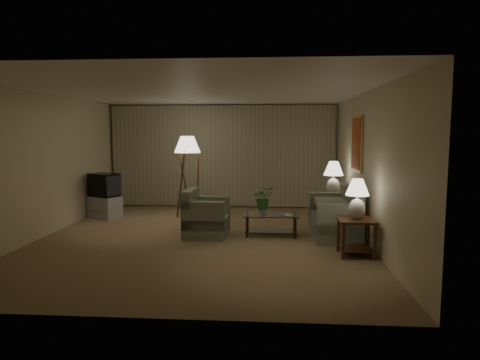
{
  "coord_description": "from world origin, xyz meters",
  "views": [
    {
      "loc": [
        1.27,
        -7.78,
        1.97
      ],
      "look_at": [
        0.67,
        0.6,
        1.03
      ],
      "focal_mm": 32.0,
      "sensor_mm": 36.0,
      "label": 1
    }
  ],
  "objects_px": {
    "armchair": "(207,217)",
    "tv_cabinet": "(105,207)",
    "coffee_table": "(271,221)",
    "side_table_far": "(333,205)",
    "vase": "(263,210)",
    "side_table_near": "(356,230)",
    "table_lamp_near": "(357,195)",
    "floor_lamp": "(188,174)",
    "crt_tv": "(104,185)",
    "table_lamp_far": "(333,175)",
    "ottoman": "(201,209)",
    "sofa": "(334,217)"
  },
  "relations": [
    {
      "from": "armchair",
      "to": "vase",
      "type": "relative_size",
      "value": 6.26
    },
    {
      "from": "crt_tv",
      "to": "side_table_far",
      "type": "bearing_deg",
      "value": 26.26
    },
    {
      "from": "armchair",
      "to": "ottoman",
      "type": "distance_m",
      "value": 1.95
    },
    {
      "from": "tv_cabinet",
      "to": "vase",
      "type": "xyz_separation_m",
      "value": [
        3.69,
        -1.46,
        0.24
      ]
    },
    {
      "from": "table_lamp_far",
      "to": "ottoman",
      "type": "xyz_separation_m",
      "value": [
        -3.01,
        0.45,
        -0.86
      ]
    },
    {
      "from": "sofa",
      "to": "table_lamp_far",
      "type": "height_order",
      "value": "table_lamp_far"
    },
    {
      "from": "side_table_near",
      "to": "coffee_table",
      "type": "height_order",
      "value": "side_table_near"
    },
    {
      "from": "table_lamp_near",
      "to": "floor_lamp",
      "type": "distance_m",
      "value": 4.52
    },
    {
      "from": "table_lamp_near",
      "to": "table_lamp_far",
      "type": "relative_size",
      "value": 0.86
    },
    {
      "from": "side_table_near",
      "to": "tv_cabinet",
      "type": "distance_m",
      "value": 5.86
    },
    {
      "from": "table_lamp_far",
      "to": "vase",
      "type": "xyz_separation_m",
      "value": [
        -1.51,
        -1.35,
        -0.55
      ]
    },
    {
      "from": "armchair",
      "to": "table_lamp_near",
      "type": "height_order",
      "value": "table_lamp_near"
    },
    {
      "from": "side_table_far",
      "to": "tv_cabinet",
      "type": "relative_size",
      "value": 0.71
    },
    {
      "from": "floor_lamp",
      "to": "table_lamp_far",
      "type": "bearing_deg",
      "value": -8.07
    },
    {
      "from": "side_table_far",
      "to": "crt_tv",
      "type": "relative_size",
      "value": 0.79
    },
    {
      "from": "armchair",
      "to": "crt_tv",
      "type": "distance_m",
      "value": 3.06
    },
    {
      "from": "ottoman",
      "to": "vase",
      "type": "distance_m",
      "value": 2.37
    },
    {
      "from": "side_table_far",
      "to": "table_lamp_near",
      "type": "distance_m",
      "value": 2.67
    },
    {
      "from": "coffee_table",
      "to": "vase",
      "type": "xyz_separation_m",
      "value": [
        -0.15,
        0.0,
        0.21
      ]
    },
    {
      "from": "coffee_table",
      "to": "floor_lamp",
      "type": "bearing_deg",
      "value": 137.12
    },
    {
      "from": "ottoman",
      "to": "sofa",
      "type": "bearing_deg",
      "value": -30.69
    },
    {
      "from": "sofa",
      "to": "coffee_table",
      "type": "relative_size",
      "value": 1.55
    },
    {
      "from": "coffee_table",
      "to": "side_table_far",
      "type": "bearing_deg",
      "value": 44.87
    },
    {
      "from": "floor_lamp",
      "to": "ottoman",
      "type": "distance_m",
      "value": 0.87
    },
    {
      "from": "coffee_table",
      "to": "floor_lamp",
      "type": "height_order",
      "value": "floor_lamp"
    },
    {
      "from": "sofa",
      "to": "vase",
      "type": "relative_size",
      "value": 11.18
    },
    {
      "from": "armchair",
      "to": "side_table_near",
      "type": "height_order",
      "value": "armchair"
    },
    {
      "from": "armchair",
      "to": "floor_lamp",
      "type": "relative_size",
      "value": 0.48
    },
    {
      "from": "armchair",
      "to": "vase",
      "type": "height_order",
      "value": "armchair"
    },
    {
      "from": "side_table_near",
      "to": "table_lamp_near",
      "type": "height_order",
      "value": "table_lamp_near"
    },
    {
      "from": "tv_cabinet",
      "to": "ottoman",
      "type": "height_order",
      "value": "tv_cabinet"
    },
    {
      "from": "table_lamp_near",
      "to": "coffee_table",
      "type": "xyz_separation_m",
      "value": [
        -1.36,
        1.25,
        -0.7
      ]
    },
    {
      "from": "table_lamp_far",
      "to": "vase",
      "type": "distance_m",
      "value": 2.1
    },
    {
      "from": "crt_tv",
      "to": "table_lamp_near",
      "type": "bearing_deg",
      "value": -0.07
    },
    {
      "from": "ottoman",
      "to": "vase",
      "type": "relative_size",
      "value": 3.68
    },
    {
      "from": "side_table_far",
      "to": "coffee_table",
      "type": "distance_m",
      "value": 1.92
    },
    {
      "from": "coffee_table",
      "to": "tv_cabinet",
      "type": "xyz_separation_m",
      "value": [
        -3.84,
        1.46,
        -0.03
      ]
    },
    {
      "from": "sofa",
      "to": "crt_tv",
      "type": "xyz_separation_m",
      "value": [
        -5.05,
        1.36,
        0.41
      ]
    },
    {
      "from": "side_table_near",
      "to": "table_lamp_far",
      "type": "height_order",
      "value": "table_lamp_far"
    },
    {
      "from": "armchair",
      "to": "tv_cabinet",
      "type": "bearing_deg",
      "value": 62.0
    },
    {
      "from": "floor_lamp",
      "to": "vase",
      "type": "height_order",
      "value": "floor_lamp"
    },
    {
      "from": "side_table_far",
      "to": "floor_lamp",
      "type": "xyz_separation_m",
      "value": [
        -3.32,
        0.47,
        0.6
      ]
    },
    {
      "from": "crt_tv",
      "to": "ottoman",
      "type": "distance_m",
      "value": 2.29
    },
    {
      "from": "coffee_table",
      "to": "armchair",
      "type": "bearing_deg",
      "value": -175.61
    },
    {
      "from": "armchair",
      "to": "floor_lamp",
      "type": "distance_m",
      "value": 2.14
    },
    {
      "from": "side_table_far",
      "to": "table_lamp_far",
      "type": "height_order",
      "value": "table_lamp_far"
    },
    {
      "from": "tv_cabinet",
      "to": "ottoman",
      "type": "relative_size",
      "value": 1.57
    },
    {
      "from": "crt_tv",
      "to": "floor_lamp",
      "type": "height_order",
      "value": "floor_lamp"
    },
    {
      "from": "side_table_far",
      "to": "crt_tv",
      "type": "xyz_separation_m",
      "value": [
        -5.2,
        0.11,
        0.38
      ]
    },
    {
      "from": "armchair",
      "to": "side_table_far",
      "type": "xyz_separation_m",
      "value": [
        2.59,
        1.44,
        0.04
      ]
    }
  ]
}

